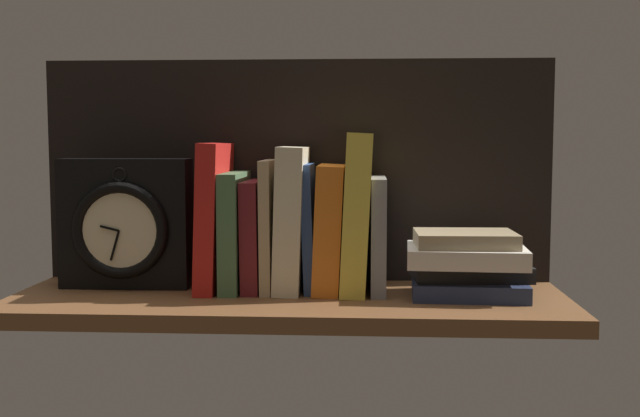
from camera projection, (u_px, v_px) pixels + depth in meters
The scene contains 13 objects.
ground_plane at pixel (289, 303), 119.15cm from camera, with size 85.87×29.24×2.50cm, color brown.
back_panel at pixel (296, 171), 131.29cm from camera, with size 85.87×1.20×37.47cm, color black.
book_red_requiem at pixel (214, 216), 123.72cm from camera, with size 3.12×16.18×23.45cm, color red.
book_green_romantic at pixel (235, 231), 123.73cm from camera, with size 2.97×15.70×18.78cm, color #476B44.
book_maroon_dawkins at pixel (254, 235), 123.61cm from camera, with size 2.70×13.97×17.44cm, color maroon.
book_tan_shortstories at pixel (270, 225), 123.31cm from camera, with size 1.70×14.38×20.78cm, color tan.
book_cream_twain at pixel (290, 219), 123.03cm from camera, with size 4.15×15.07×22.87cm, color beige.
book_blue_modern at pixel (310, 227), 122.96cm from camera, with size 1.65×12.08×20.17cm, color #2D4C8E.
book_orange_pandolfini at pixel (329, 228), 122.78cm from camera, with size 4.14×15.14×19.98cm, color orange.
book_yellow_seinlanguage at pixel (357, 212), 122.30cm from camera, with size 3.92×16.77×25.02cm, color gold.
book_gray_chess at pixel (378, 234), 122.41cm from camera, with size 2.32×15.25×18.08cm, color gray.
framed_clock at pixel (125, 224), 124.44cm from camera, with size 20.96×7.09×20.96cm.
book_stack_side at pixel (467, 265), 117.76cm from camera, with size 19.21×14.06×10.04cm.
Camera 1 is at (11.79, -116.85, 24.11)cm, focal length 43.21 mm.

